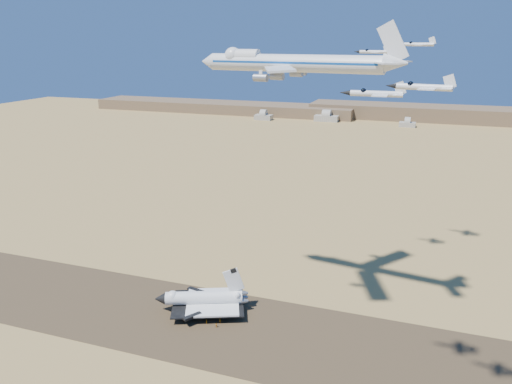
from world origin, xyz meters
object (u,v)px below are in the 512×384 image
(chase_jet_a, at_px, (375,93))
(chase_jet_d, at_px, (418,44))
(carrier_747, at_px, (286,63))
(crew_b, at_px, (220,321))
(crew_a, at_px, (207,322))
(shuttle, at_px, (203,299))
(chase_jet_b, at_px, (423,87))
(chase_jet_c, at_px, (373,52))
(crew_c, at_px, (216,325))

(chase_jet_a, height_order, chase_jet_d, chase_jet_d)
(carrier_747, distance_m, crew_b, 95.03)
(carrier_747, distance_m, crew_a, 96.46)
(shuttle, height_order, chase_jet_b, chase_jet_b)
(chase_jet_c, bearing_deg, chase_jet_a, -78.16)
(crew_c, height_order, chase_jet_c, chase_jet_c)
(shuttle, xyz_separation_m, crew_b, (9.72, -6.35, -3.73))
(crew_b, xyz_separation_m, crew_c, (-0.19, -3.16, -0.05))
(crew_b, bearing_deg, chase_jet_b, -164.76)
(chase_jet_a, bearing_deg, crew_b, 149.56)
(chase_jet_a, distance_m, chase_jet_d, 109.93)
(crew_a, relative_size, chase_jet_b, 0.13)
(carrier_747, height_order, chase_jet_a, carrier_747)
(shuttle, xyz_separation_m, chase_jet_d, (67.35, 72.17, 93.31))
(shuttle, distance_m, crew_b, 12.20)
(crew_b, distance_m, chase_jet_b, 117.23)
(crew_b, xyz_separation_m, chase_jet_d, (57.63, 78.52, 97.04))
(chase_jet_d, bearing_deg, crew_a, -114.88)
(shuttle, relative_size, chase_jet_a, 2.44)
(crew_a, bearing_deg, crew_b, -65.42)
(crew_c, height_order, chase_jet_a, chase_jet_a)
(chase_jet_b, xyz_separation_m, chase_jet_c, (-22.13, 102.16, 4.54))
(shuttle, relative_size, crew_c, 20.47)
(crew_b, xyz_separation_m, chase_jet_c, (41.61, 61.82, 94.28))
(crew_b, relative_size, chase_jet_c, 0.13)
(crew_c, bearing_deg, chase_jet_d, -85.56)
(crew_b, distance_m, chase_jet_d, 137.49)
(chase_jet_a, height_order, chase_jet_b, chase_jet_b)
(shuttle, height_order, chase_jet_c, chase_jet_c)
(crew_b, bearing_deg, chase_jet_c, -76.38)
(chase_jet_b, xyz_separation_m, chase_jet_d, (-6.11, 118.86, 7.30))
(crew_a, distance_m, chase_jet_c, 122.93)
(chase_jet_c, height_order, chase_jet_d, chase_jet_d)
(chase_jet_a, distance_m, chase_jet_b, 14.24)
(crew_c, bearing_deg, chase_jet_a, -167.61)
(carrier_747, height_order, crew_a, carrier_747)
(crew_a, bearing_deg, shuttle, 30.16)
(crew_c, distance_m, chase_jet_a, 106.06)
(shuttle, distance_m, chase_jet_b, 122.37)
(shuttle, height_order, carrier_747, carrier_747)
(chase_jet_a, xyz_separation_m, chase_jet_d, (4.22, 109.40, 9.86))
(chase_jet_c, bearing_deg, crew_b, -119.36)
(shuttle, bearing_deg, chase_jet_b, -54.96)
(carrier_747, distance_m, chase_jet_a, 61.15)
(crew_a, xyz_separation_m, chase_jet_a, (57.87, -28.70, 87.21))
(carrier_747, relative_size, chase_jet_d, 4.65)
(chase_jet_d, bearing_deg, shuttle, -120.33)
(crew_c, bearing_deg, shuttle, -5.23)
(crew_b, distance_m, crew_c, 3.17)
(chase_jet_c, bearing_deg, carrier_747, -114.08)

